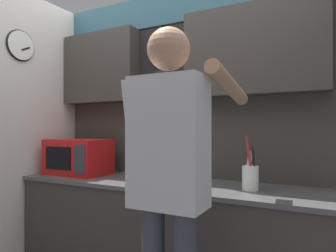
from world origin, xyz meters
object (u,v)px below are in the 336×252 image
Objects in this scene: microwave at (79,157)px; utensil_crock at (250,176)px; knife_block at (144,167)px; person at (170,168)px.

microwave is 1.47× the size of utensil_crock.
knife_block is 0.82m from utensil_crock.
knife_block is at bearing -179.96° from utensil_crock.
knife_block is at bearing 0.08° from microwave.
microwave is at bearing -179.95° from utensil_crock.
person is (-0.27, -0.63, 0.11)m from utensil_crock.
microwave is 1.38m from person.
person is (1.23, -0.62, 0.05)m from microwave.
utensil_crock is at bearing 0.05° from microwave.
utensil_crock is 0.20× the size of person.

